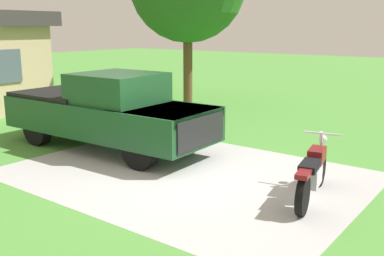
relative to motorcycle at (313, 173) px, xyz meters
The scene contains 4 objects.
ground_plane 2.68m from the motorcycle, 96.14° to the left, with size 80.00×80.00×0.00m, color #4E923A.
driveway_pad 2.68m from the motorcycle, 96.14° to the left, with size 5.17×7.03×0.01m, color #B0B0B0.
motorcycle is the anchor object (origin of this frame).
pickup_truck 5.47m from the motorcycle, 88.31° to the left, with size 2.17×5.68×1.90m.
Camera 1 is at (-6.93, -5.40, 2.97)m, focal length 41.68 mm.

